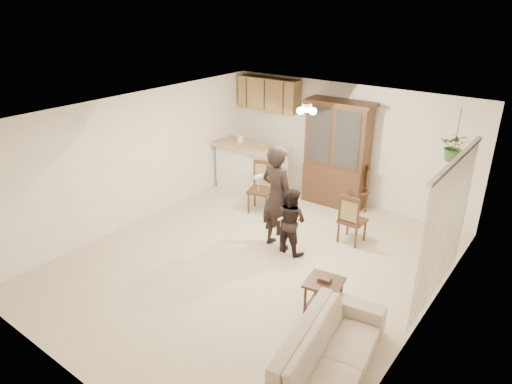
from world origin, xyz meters
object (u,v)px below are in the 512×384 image
Objects in this scene: adult at (277,200)px; chair_hutch_left at (355,197)px; side_table at (323,297)px; chair_hutch_right at (352,228)px; sofa at (329,351)px; child at (291,216)px; chair_bar at (260,198)px; china_hutch at (337,155)px.

adult is 1.84× the size of chair_hutch_left.
chair_hutch_right reaches higher than side_table.
sofa is at bearing -22.41° from chair_hutch_left.
adult reaches higher than chair_hutch_right.
chair_hutch_right is at bearing -118.89° from child.
chair_bar reaches higher than side_table.
china_hutch is at bearing 115.90° from side_table.
child is 1.31× the size of chair_bar.
china_hutch is at bearing -73.65° from child.
chair_hutch_left reaches higher than chair_hutch_right.
sofa is 0.85× the size of china_hutch.
sofa is 1.39× the size of child.
china_hutch reaches higher than side_table.
chair_bar is at bearing -32.16° from adult.
chair_hutch_right is at bearing 105.88° from side_table.
chair_hutch_right is at bearing 12.53° from sofa.
sofa reaches higher than side_table.
chair_bar is (-2.67, 2.13, 0.02)m from side_table.
sofa is 1.16m from side_table.
child is at bearing -170.58° from adult.
chair_hutch_right is (-1.22, 3.07, -0.10)m from sofa.
child is 2.26m from chair_hutch_left.
chair_bar is at bearing 141.46° from side_table.
chair_bar reaches higher than chair_hutch_right.
china_hutch reaches higher than chair_hutch_right.
chair_hutch_left is at bearing -86.27° from child.
adult is at bearing 6.88° from child.
china_hutch reaches higher than chair_hutch_left.
side_table is at bearing 23.36° from sofa.
adult is 3.07× the size of side_table.
chair_bar is at bearing -95.29° from chair_hutch_left.
sofa is 3.20× the size of side_table.
chair_bar is (-1.02, -1.27, -0.80)m from china_hutch.
side_table is at bearing 153.90° from adult.
sofa is 4.52m from chair_bar.
china_hutch is 1.86m from chair_hutch_right.
china_hutch is 2.33× the size of chair_hutch_right.
child reaches higher than chair_bar.
chair_bar is (-3.29, 3.10, -0.07)m from sofa.
sofa is 4.98m from china_hutch.
child is at bearing 32.92° from sofa.
adult is 1.33× the size of child.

